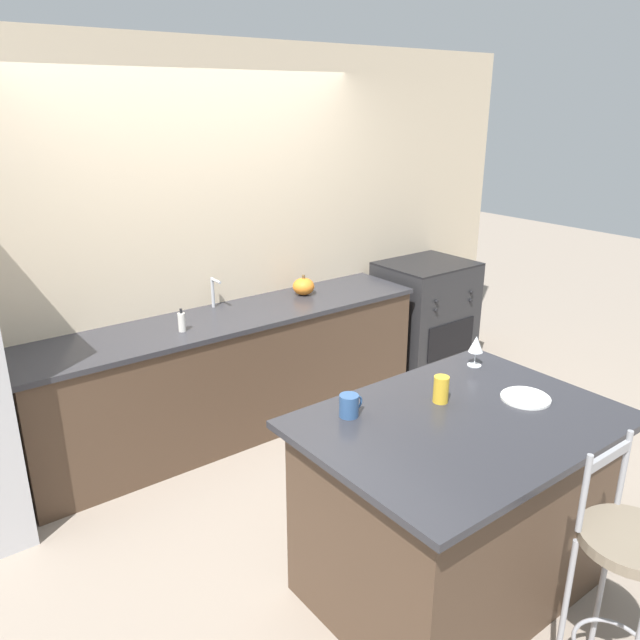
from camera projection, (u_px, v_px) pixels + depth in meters
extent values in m
plane|color=gray|center=(261.00, 449.00, 4.35)|extent=(18.00, 18.00, 0.00)
cube|color=beige|center=(203.00, 242.00, 4.42)|extent=(6.00, 0.07, 2.70)
cube|color=#4C3828|center=(231.00, 376.00, 4.49)|extent=(2.91, 0.63, 0.86)
cube|color=#2D2D33|center=(228.00, 317.00, 4.34)|extent=(2.95, 0.67, 0.03)
cube|color=black|center=(228.00, 316.00, 4.34)|extent=(0.56, 0.35, 0.01)
cylinder|color=#ADAFB5|center=(213.00, 292.00, 4.46)|extent=(0.02, 0.02, 0.22)
cylinder|color=#ADAFB5|center=(216.00, 281.00, 4.38)|extent=(0.02, 0.12, 0.02)
cube|color=#4C3828|center=(455.00, 508.00, 3.00)|extent=(1.33, 0.93, 0.90)
cube|color=#2D2D33|center=(462.00, 422.00, 2.85)|extent=(1.45, 1.05, 0.03)
cube|color=#28282B|center=(424.00, 316.00, 5.56)|extent=(0.77, 0.65, 0.96)
cube|color=black|center=(451.00, 339.00, 5.35)|extent=(0.56, 0.01, 0.31)
cube|color=black|center=(427.00, 263.00, 5.39)|extent=(0.77, 0.65, 0.02)
cylinder|color=black|center=(437.00, 302.00, 5.09)|extent=(0.03, 0.02, 0.03)
cylinder|color=black|center=(472.00, 292.00, 5.34)|extent=(0.03, 0.02, 0.03)
cylinder|color=black|center=(436.00, 311.00, 5.12)|extent=(0.03, 0.02, 0.03)
cylinder|color=black|center=(471.00, 301.00, 5.36)|extent=(0.03, 0.02, 0.03)
cylinder|color=#99999E|center=(564.00, 616.00, 2.48)|extent=(0.02, 0.02, 0.73)
cylinder|color=#99999E|center=(602.00, 585.00, 2.64)|extent=(0.02, 0.02, 0.73)
cylinder|color=#7F705B|center=(633.00, 540.00, 2.33)|extent=(0.39, 0.39, 0.04)
cylinder|color=#99999E|center=(584.00, 494.00, 2.29)|extent=(0.02, 0.02, 0.33)
cylinder|color=#99999E|center=(624.00, 468.00, 2.45)|extent=(0.02, 0.02, 0.33)
cube|color=#99999E|center=(609.00, 456.00, 2.33)|extent=(0.28, 0.02, 0.04)
cylinder|color=white|center=(526.00, 398.00, 3.02)|extent=(0.24, 0.24, 0.01)
torus|color=white|center=(526.00, 397.00, 3.02)|extent=(0.23, 0.23, 0.01)
cylinder|color=white|center=(474.00, 365.00, 3.41)|extent=(0.08, 0.08, 0.00)
cylinder|color=white|center=(475.00, 358.00, 3.39)|extent=(0.01, 0.01, 0.08)
cone|color=white|center=(476.00, 344.00, 3.36)|extent=(0.08, 0.08, 0.09)
cylinder|color=#335689|center=(349.00, 406.00, 2.85)|extent=(0.09, 0.09, 0.10)
torus|color=#335689|center=(356.00, 402.00, 2.87)|extent=(0.07, 0.01, 0.07)
cylinder|color=gold|center=(441.00, 389.00, 2.98)|extent=(0.07, 0.07, 0.13)
ellipsoid|color=orange|center=(304.00, 286.00, 4.76)|extent=(0.17, 0.17, 0.13)
cylinder|color=brown|center=(303.00, 277.00, 4.73)|extent=(0.02, 0.02, 0.02)
cylinder|color=silver|center=(182.00, 322.00, 4.01)|extent=(0.05, 0.05, 0.12)
cylinder|color=black|center=(181.00, 311.00, 3.98)|extent=(0.02, 0.02, 0.03)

